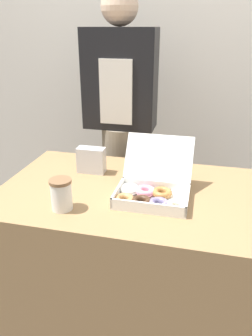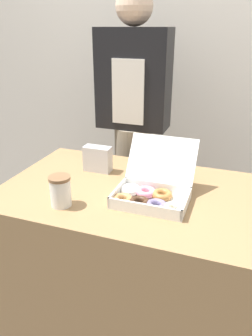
{
  "view_description": "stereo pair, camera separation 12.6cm",
  "coord_description": "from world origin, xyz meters",
  "px_view_note": "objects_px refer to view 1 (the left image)",
  "views": [
    {
      "loc": [
        0.26,
        -1.19,
        1.38
      ],
      "look_at": [
        -0.02,
        -0.07,
        0.88
      ],
      "focal_mm": 35.0,
      "sensor_mm": 36.0,
      "label": 1
    },
    {
      "loc": [
        0.38,
        -1.16,
        1.38
      ],
      "look_at": [
        -0.02,
        -0.07,
        0.88
      ],
      "focal_mm": 35.0,
      "sensor_mm": 36.0,
      "label": 2
    }
  ],
  "objects_px": {
    "donut_box": "(151,191)",
    "person_customer": "(120,124)",
    "coffee_cup": "(61,194)",
    "napkin_holder": "(91,160)"
  },
  "relations": [
    {
      "from": "donut_box",
      "to": "person_customer",
      "type": "relative_size",
      "value": 0.2
    },
    {
      "from": "coffee_cup",
      "to": "napkin_holder",
      "type": "height_order",
      "value": "coffee_cup"
    },
    {
      "from": "coffee_cup",
      "to": "napkin_holder",
      "type": "bearing_deg",
      "value": 90.6
    },
    {
      "from": "donut_box",
      "to": "coffee_cup",
      "type": "distance_m",
      "value": 0.35
    },
    {
      "from": "coffee_cup",
      "to": "person_customer",
      "type": "distance_m",
      "value": 0.8
    },
    {
      "from": "donut_box",
      "to": "person_customer",
      "type": "bearing_deg",
      "value": 114.2
    },
    {
      "from": "coffee_cup",
      "to": "person_customer",
      "type": "bearing_deg",
      "value": 88.53
    },
    {
      "from": "napkin_holder",
      "to": "person_customer",
      "type": "distance_m",
      "value": 0.45
    },
    {
      "from": "napkin_holder",
      "to": "person_customer",
      "type": "bearing_deg",
      "value": 86.93
    },
    {
      "from": "napkin_holder",
      "to": "person_customer",
      "type": "height_order",
      "value": "person_customer"
    }
  ]
}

